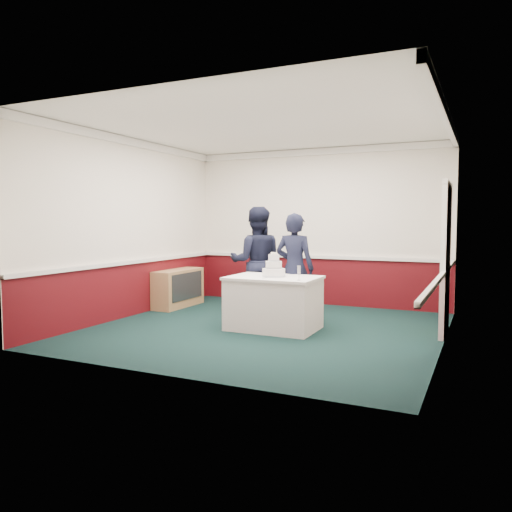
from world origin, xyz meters
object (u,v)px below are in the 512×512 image
at_px(cake_table, 274,303).
at_px(cake_knife, 266,278).
at_px(sideboard, 178,288).
at_px(person_man, 256,262).
at_px(person_woman, 295,268).
at_px(wedding_cake, 274,269).
at_px(champagne_flute, 299,270).

height_order(cake_table, cake_knife, cake_knife).
height_order(sideboard, person_man, person_man).
xyz_separation_m(sideboard, person_man, (1.74, -0.25, 0.58)).
distance_m(person_man, person_woman, 0.81).
distance_m(wedding_cake, cake_knife, 0.23).
bearing_deg(cake_knife, person_man, 129.17).
bearing_deg(champagne_flute, person_man, 136.82).
bearing_deg(cake_table, wedding_cake, 90.00).
bearing_deg(wedding_cake, person_woman, 78.47).
relative_size(cake_table, person_woman, 0.76).
bearing_deg(wedding_cake, champagne_flute, -29.25).
xyz_separation_m(wedding_cake, person_man, (-0.66, 0.81, 0.03)).
distance_m(cake_table, person_woman, 0.75).
bearing_deg(sideboard, cake_knife, -27.98).
bearing_deg(cake_table, champagne_flute, -29.25).
distance_m(sideboard, person_woman, 2.61).
bearing_deg(cake_knife, champagne_flute, -1.35).
height_order(cake_knife, person_man, person_man).
bearing_deg(person_man, sideboard, -31.59).
bearing_deg(cake_table, person_woman, 78.47).
bearing_deg(person_woman, wedding_cake, 80.88).
bearing_deg(champagne_flute, sideboard, 155.22).
distance_m(cake_table, wedding_cake, 0.50).
relative_size(cake_table, wedding_cake, 3.63).
relative_size(person_man, person_woman, 1.07).
relative_size(sideboard, person_man, 0.65).
bearing_deg(champagne_flute, cake_knife, 171.42).
bearing_deg(person_woman, person_man, -14.27).
xyz_separation_m(cake_table, wedding_cake, (-0.00, 0.00, 0.50)).
height_order(champagne_flute, person_man, person_man).
xyz_separation_m(cake_knife, person_woman, (0.15, 0.77, 0.08)).
distance_m(cake_knife, champagne_flute, 0.55).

